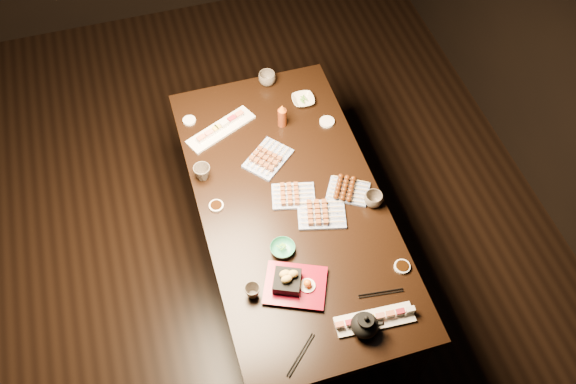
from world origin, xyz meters
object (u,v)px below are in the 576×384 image
(teacup_mid_right, at_px, (373,199))
(condiment_bottle, at_px, (282,115))
(yakitori_plate_center, at_px, (293,194))
(edamame_bowl_green, at_px, (283,249))
(sushi_platter_near, at_px, (375,318))
(teacup_far_right, at_px, (267,79))
(yakitori_plate_left, at_px, (268,156))
(teapot, at_px, (365,324))
(edamame_bowl_cream, at_px, (303,100))
(yakitori_plate_right, at_px, (322,212))
(teacup_far_left, at_px, (202,172))
(sushi_platter_far, at_px, (221,127))
(dining_table, at_px, (291,241))
(tempura_tray, at_px, (295,282))
(teacup_near_left, at_px, (252,291))

(teacup_mid_right, relative_size, condiment_bottle, 0.62)
(yakitori_plate_center, height_order, edamame_bowl_green, yakitori_plate_center)
(sushi_platter_near, relative_size, teacup_far_right, 3.62)
(yakitori_plate_left, relative_size, teapot, 1.65)
(teacup_far_right, bearing_deg, yakitori_plate_center, -96.34)
(yakitori_plate_left, bearing_deg, sushi_platter_near, -118.78)
(sushi_platter_near, distance_m, yakitori_plate_center, 0.75)
(edamame_bowl_green, relative_size, edamame_bowl_cream, 0.96)
(yakitori_plate_right, xyz_separation_m, condiment_bottle, (-0.02, 0.63, 0.04))
(teacup_mid_right, bearing_deg, sushi_platter_near, -110.32)
(yakitori_plate_right, height_order, edamame_bowl_green, yakitori_plate_right)
(yakitori_plate_left, xyz_separation_m, teacup_mid_right, (0.42, -0.42, 0.01))
(teacup_far_left, height_order, teapot, teapot)
(sushi_platter_far, distance_m, condiment_bottle, 0.34)
(sushi_platter_near, bearing_deg, teacup_far_right, 95.86)
(sushi_platter_far, relative_size, condiment_bottle, 2.67)
(sushi_platter_far, xyz_separation_m, teacup_mid_right, (0.61, -0.69, 0.01))
(edamame_bowl_cream, xyz_separation_m, teacup_mid_right, (0.12, -0.76, 0.02))
(yakitori_plate_right, bearing_deg, teacup_far_right, 104.61)
(dining_table, xyz_separation_m, teacup_far_left, (-0.39, 0.28, 0.42))
(yakitori_plate_left, bearing_deg, edamame_bowl_cream, 8.45)
(yakitori_plate_center, distance_m, tempura_tray, 0.50)
(dining_table, height_order, yakitori_plate_center, yakitori_plate_center)
(yakitori_plate_right, bearing_deg, teacup_near_left, -129.59)
(tempura_tray, xyz_separation_m, teapot, (0.23, -0.28, 0.01))
(tempura_tray, relative_size, teacup_far_left, 3.17)
(teacup_mid_right, bearing_deg, teacup_near_left, -155.87)
(condiment_bottle, bearing_deg, teacup_far_right, 88.87)
(yakitori_plate_right, relative_size, condiment_bottle, 1.56)
(sushi_platter_far, distance_m, teacup_mid_right, 0.92)
(dining_table, xyz_separation_m, teacup_far_right, (0.11, 0.83, 0.41))
(yakitori_plate_left, relative_size, tempura_tray, 0.86)
(sushi_platter_near, bearing_deg, edamame_bowl_green, 126.04)
(yakitori_plate_center, height_order, condiment_bottle, condiment_bottle)
(sushi_platter_far, bearing_deg, edamame_bowl_green, 72.62)
(yakitori_plate_left, relative_size, edamame_bowl_cream, 1.92)
(teacup_far_right, bearing_deg, teapot, -90.12)
(sushi_platter_near, relative_size, teacup_near_left, 4.91)
(condiment_bottle, bearing_deg, tempura_tray, -102.98)
(yakitori_plate_center, distance_m, condiment_bottle, 0.49)
(teacup_mid_right, bearing_deg, teacup_far_left, 152.43)
(sushi_platter_far, relative_size, yakitori_plate_right, 1.72)
(sushi_platter_near, distance_m, yakitori_plate_right, 0.59)
(yakitori_plate_center, xyz_separation_m, teacup_far_right, (0.09, 0.81, 0.01))
(dining_table, relative_size, edamame_bowl_green, 15.17)
(teacup_mid_right, height_order, condiment_bottle, condiment_bottle)
(yakitori_plate_right, distance_m, edamame_bowl_green, 0.28)
(dining_table, bearing_deg, teacup_far_right, 83.57)
(condiment_bottle, bearing_deg, yakitori_plate_center, -99.82)
(teacup_near_left, relative_size, teapot, 0.50)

